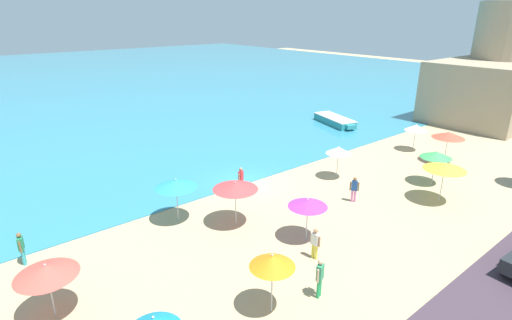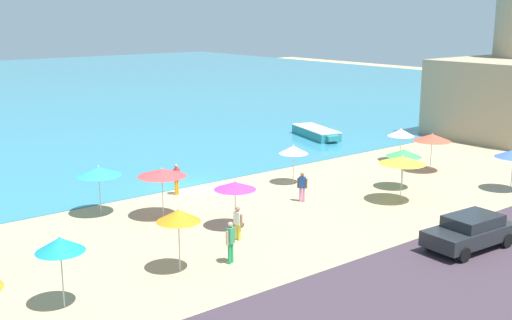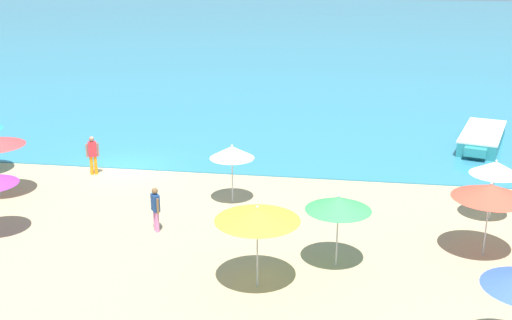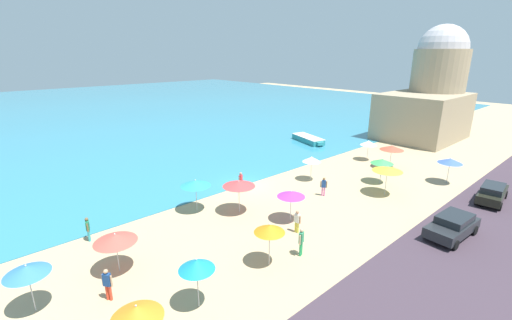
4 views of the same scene
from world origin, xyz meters
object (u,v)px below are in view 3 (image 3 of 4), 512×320
Objects in this scene: beach_umbrella_1 at (338,204)px; bather_5 at (93,153)px; beach_umbrella_10 at (490,191)px; beach_umbrella_13 at (257,214)px; skiff_nearshore at (482,138)px; beach_umbrella_9 at (232,152)px; bather_4 at (156,207)px; beach_umbrella_12 at (496,168)px.

bather_5 is (-10.94, 7.12, -1.13)m from beach_umbrella_1.
beach_umbrella_13 is at bearing -155.41° from beach_umbrella_10.
beach_umbrella_1 is 15.88m from skiff_nearshore.
bather_5 is at bearing 160.85° from beach_umbrella_9.
bather_4 is (-6.37, 1.69, -1.20)m from beach_umbrella_1.
beach_umbrella_13 reaches higher than skiff_nearshore.
bather_4 is (-11.09, 0.18, -1.31)m from beach_umbrella_10.
bather_4 is (-2.14, -3.10, -1.16)m from beach_umbrella_9.
beach_umbrella_1 is 13.10m from bather_5.
bather_4 is at bearing -124.59° from beach_umbrella_9.
beach_umbrella_13 is at bearing -143.23° from beach_umbrella_1.
skiff_nearshore is at bearing 82.09° from beach_umbrella_12.
beach_umbrella_1 reaches higher than bather_5.
beach_umbrella_10 is 1.09× the size of beach_umbrella_12.
bather_4 is at bearing -166.21° from beach_umbrella_12.
beach_umbrella_9 is 3.94m from bather_4.
beach_umbrella_1 is at bearing -14.83° from bather_4.
skiff_nearshore is at bearing 64.41° from beach_umbrella_1.
beach_umbrella_13 reaches higher than beach_umbrella_1.
beach_umbrella_9 is 1.03× the size of beach_umbrella_12.
beach_umbrella_10 is 1.55× the size of bather_4.
beach_umbrella_10 is 3.19m from beach_umbrella_12.
beach_umbrella_10 is at bearing 24.59° from beach_umbrella_13.
beach_umbrella_9 is 1.36× the size of bather_5.
beach_umbrella_9 is at bearing 107.08° from beach_umbrella_13.
beach_umbrella_1 is 1.01× the size of beach_umbrella_9.
bather_4 is at bearing 140.80° from beach_umbrella_13.
bather_5 reaches higher than skiff_nearshore.
beach_umbrella_1 is at bearing -33.05° from bather_5.
skiff_nearshore is (6.82, 14.24, -1.68)m from beach_umbrella_1.
beach_umbrella_1 is 6.39m from beach_umbrella_9.
beach_umbrella_10 is 1.44× the size of bather_5.
beach_umbrella_13 is 1.58× the size of bather_4.
beach_umbrella_1 is 4.95m from beach_umbrella_10.
beach_umbrella_12 is at bearing -8.73° from bather_5.
beach_umbrella_13 is at bearing -39.20° from bather_4.
skiff_nearshore is (13.19, 12.56, -0.48)m from bather_4.
bather_5 is at bearing 134.66° from beach_umbrella_13.
beach_umbrella_13 is at bearing -119.66° from skiff_nearshore.
skiff_nearshore is (9.07, 15.92, -1.88)m from beach_umbrella_13.
bather_4 is at bearing 179.07° from beach_umbrella_10.
bather_4 is at bearing 165.17° from beach_umbrella_1.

